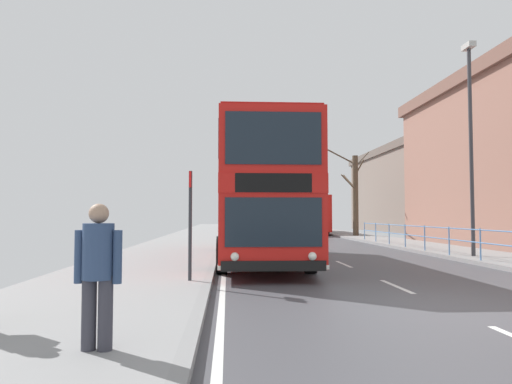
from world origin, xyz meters
The scene contains 9 objects.
ground centered at (-0.72, 0.00, 0.04)m, with size 15.80×140.00×0.20m.
double_decker_bus_main centered at (-2.75, 8.42, 2.27)m, with size 2.82×11.23×4.33m.
background_bus_far_lane centered at (2.93, 31.98, 1.74)m, with size 2.66×10.08×3.20m.
pedestrian_railing_far_kerb centered at (4.45, 8.02, 0.85)m, with size 0.05×23.71×1.05m.
pedestrian_companion centered at (-5.28, -2.55, 1.04)m, with size 0.55×0.38×1.61m.
bus_stop_sign_near centered at (-4.70, 2.86, 1.69)m, with size 0.08×0.44×2.50m.
street_lamp_far_side centered at (5.11, 8.60, 4.70)m, with size 0.28×0.60×7.89m.
bare_tree_far_00 centered at (5.49, 25.58, 3.25)m, with size 2.95×3.24×6.47m.
background_building_01 centered at (15.84, 37.83, 4.13)m, with size 10.20×18.36×8.21m.
Camera 1 is at (-3.84, -7.80, 1.62)m, focal length 32.40 mm.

